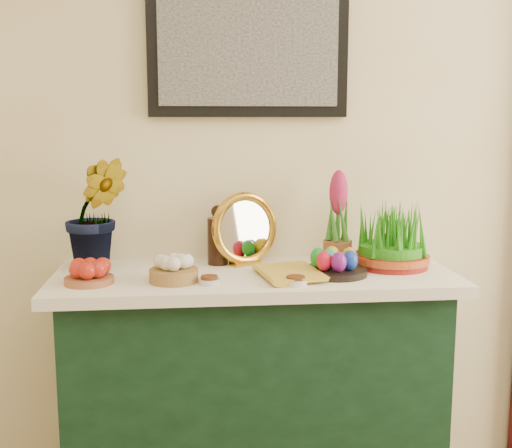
{
  "coord_description": "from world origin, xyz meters",
  "views": [
    {
      "loc": [
        -0.52,
        -0.18,
        1.42
      ],
      "look_at": [
        -0.3,
        1.95,
        1.07
      ],
      "focal_mm": 45.0,
      "sensor_mm": 36.0,
      "label": 1
    }
  ],
  "objects_px": {
    "sideboard": "(255,397)",
    "mirror": "(245,229)",
    "book": "(262,274)",
    "wheatgrass_sabzeh": "(392,241)",
    "hyacinth_green": "(96,195)"
  },
  "relations": [
    {
      "from": "sideboard",
      "to": "wheatgrass_sabzeh",
      "type": "relative_size",
      "value": 4.73
    },
    {
      "from": "hyacinth_green",
      "to": "book",
      "type": "relative_size",
      "value": 2.08
    },
    {
      "from": "sideboard",
      "to": "hyacinth_green",
      "type": "distance_m",
      "value": 0.92
    },
    {
      "from": "hyacinth_green",
      "to": "wheatgrass_sabzeh",
      "type": "distance_m",
      "value": 1.07
    },
    {
      "from": "hyacinth_green",
      "to": "wheatgrass_sabzeh",
      "type": "height_order",
      "value": "hyacinth_green"
    },
    {
      "from": "mirror",
      "to": "book",
      "type": "bearing_deg",
      "value": -80.84
    },
    {
      "from": "hyacinth_green",
      "to": "mirror",
      "type": "relative_size",
      "value": 1.96
    },
    {
      "from": "sideboard",
      "to": "wheatgrass_sabzeh",
      "type": "distance_m",
      "value": 0.76
    },
    {
      "from": "hyacinth_green",
      "to": "book",
      "type": "height_order",
      "value": "hyacinth_green"
    },
    {
      "from": "mirror",
      "to": "book",
      "type": "distance_m",
      "value": 0.26
    },
    {
      "from": "wheatgrass_sabzeh",
      "to": "book",
      "type": "bearing_deg",
      "value": -164.75
    },
    {
      "from": "sideboard",
      "to": "mirror",
      "type": "xyz_separation_m",
      "value": [
        -0.02,
        0.13,
        0.6
      ]
    },
    {
      "from": "sideboard",
      "to": "book",
      "type": "distance_m",
      "value": 0.49
    },
    {
      "from": "mirror",
      "to": "wheatgrass_sabzeh",
      "type": "bearing_deg",
      "value": -10.94
    },
    {
      "from": "sideboard",
      "to": "book",
      "type": "height_order",
      "value": "book"
    }
  ]
}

